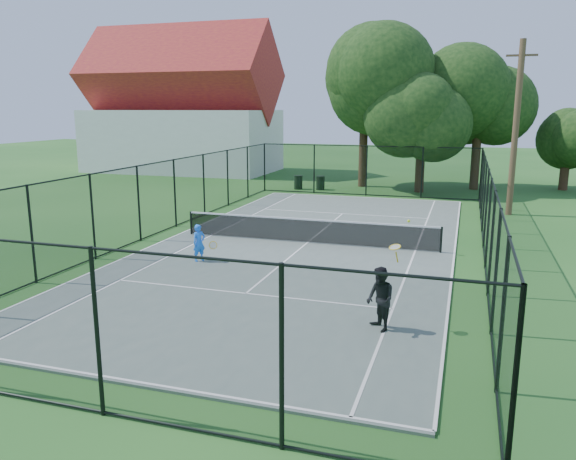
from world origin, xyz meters
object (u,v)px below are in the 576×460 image
(tennis_net, at_px, (308,230))
(utility_pole, at_px, (516,128))
(player_blue, at_px, (199,243))
(player_black, at_px, (380,299))
(trash_bin_left, at_px, (298,182))
(trash_bin_right, at_px, (320,183))

(tennis_net, height_order, utility_pole, utility_pole)
(player_blue, xyz_separation_m, player_black, (6.78, -4.25, 0.13))
(player_blue, bearing_deg, trash_bin_left, 95.94)
(utility_pole, relative_size, player_blue, 6.59)
(tennis_net, distance_m, trash_bin_right, 14.91)
(trash_bin_left, height_order, trash_bin_right, trash_bin_left)
(trash_bin_left, height_order, player_black, player_black)
(tennis_net, bearing_deg, trash_bin_right, 102.54)
(trash_bin_left, xyz_separation_m, player_black, (8.66, -22.27, 0.37))
(trash_bin_right, xyz_separation_m, player_black, (7.22, -22.46, 0.37))
(utility_pole, xyz_separation_m, player_blue, (-10.63, -12.66, -3.54))
(trash_bin_right, bearing_deg, tennis_net, -77.46)
(tennis_net, height_order, player_black, player_black)
(utility_pole, relative_size, player_black, 3.17)
(utility_pole, bearing_deg, trash_bin_right, 153.36)
(trash_bin_left, xyz_separation_m, trash_bin_right, (1.44, 0.19, -0.01))
(trash_bin_left, relative_size, trash_bin_right, 1.01)
(tennis_net, bearing_deg, player_blue, -127.42)
(trash_bin_left, bearing_deg, utility_pole, -23.20)
(trash_bin_right, xyz_separation_m, utility_pole, (11.07, -5.55, 3.78))
(trash_bin_left, bearing_deg, tennis_net, -71.97)
(utility_pole, bearing_deg, player_blue, -130.03)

